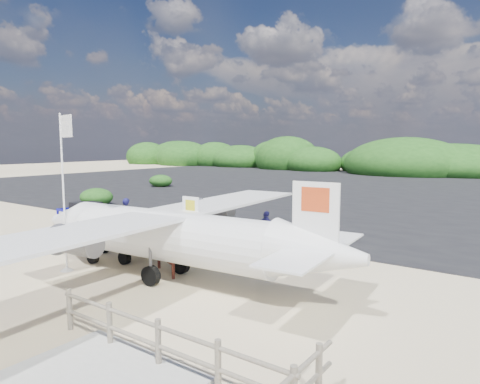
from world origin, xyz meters
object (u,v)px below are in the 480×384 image
at_px(signboard, 166,273).
at_px(baggage_cart, 89,237).
at_px(flagpole, 67,271).
at_px(crew_c, 266,229).
at_px(crew_b, 230,231).
at_px(aircraft_small, 328,187).
at_px(crew_a, 127,217).

bearing_deg(signboard, baggage_cart, -170.56).
bearing_deg(flagpole, crew_c, 60.40).
height_order(crew_b, aircraft_small, crew_b).
relative_size(baggage_cart, aircraft_small, 0.45).
bearing_deg(crew_b, baggage_cart, 1.55).
xyz_separation_m(signboard, aircraft_small, (-7.65, 30.18, 0.00)).
relative_size(baggage_cart, signboard, 2.01).
distance_m(flagpole, aircraft_small, 32.31).
xyz_separation_m(crew_a, crew_c, (6.47, 2.05, -0.14)).
relative_size(crew_b, aircraft_small, 0.24).
bearing_deg(flagpole, signboard, 30.82).
relative_size(flagpole, crew_a, 2.90).
bearing_deg(flagpole, crew_a, 118.58).
bearing_deg(baggage_cart, crew_c, 25.88).
xyz_separation_m(crew_b, crew_c, (0.88, 1.40, -0.05)).
bearing_deg(aircraft_small, baggage_cart, 91.98).
relative_size(crew_c, aircraft_small, 0.23).
relative_size(baggage_cart, crew_c, 1.99).
relative_size(flagpole, aircraft_small, 0.77).
xyz_separation_m(flagpole, crew_a, (-2.60, 4.77, 0.93)).
distance_m(baggage_cart, crew_b, 7.27).
height_order(crew_a, crew_b, crew_a).
relative_size(signboard, crew_a, 0.84).
distance_m(baggage_cart, signboard, 7.25).
relative_size(baggage_cart, crew_b, 1.86).
bearing_deg(flagpole, crew_b, 61.11).
xyz_separation_m(signboard, crew_b, (-0.02, 3.62, 0.85)).
bearing_deg(crew_c, baggage_cart, 28.23).
bearing_deg(flagpole, aircraft_small, 98.25).
bearing_deg(crew_a, baggage_cart, 20.30).
xyz_separation_m(crew_c, aircraft_small, (-8.51, 25.16, -0.79)).
height_order(baggage_cart, crew_c, crew_c).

